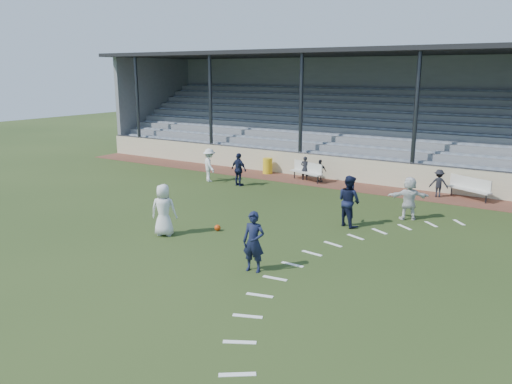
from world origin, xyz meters
TOP-DOWN VIEW (x-y plane):
  - ground at (0.00, 0.00)m, footprint 90.00×90.00m
  - cinder_track at (0.00, 10.50)m, footprint 34.00×2.00m
  - retaining_wall at (0.00, 11.55)m, footprint 34.00×0.18m
  - bench_left at (-1.97, 10.49)m, footprint 2.02×1.09m
  - bench_right at (5.75, 10.94)m, footprint 1.98×1.26m
  - trash_bin at (-4.63, 10.98)m, footprint 0.53×0.53m
  - football at (-0.90, 1.39)m, footprint 0.22×0.22m
  - player_white_lead at (-2.15, 0.03)m, footprint 1.04×0.89m
  - player_navy_lead at (2.15, -1.00)m, footprint 0.70×0.52m
  - player_navy_mid at (2.76, 4.42)m, footprint 1.12×1.02m
  - player_white_wing at (-6.13, 7.73)m, footprint 1.25×1.14m
  - player_navy_wing at (-4.29, 7.69)m, footprint 1.01×0.56m
  - player_white_back at (4.37, 6.41)m, footprint 1.59×1.15m
  - sub_left_near at (-2.13, 10.56)m, footprint 0.49×0.37m
  - sub_left_far at (-1.27, 10.56)m, footprint 0.67×0.28m
  - sub_right at (4.53, 10.56)m, footprint 0.88×0.61m
  - grandstand at (0.01, 16.26)m, footprint 34.60×9.00m
  - penalty_arc at (4.12, 0.00)m, footprint 3.89×14.63m

SIDE VIEW (x-z plane):
  - ground at x=0.00m, z-range 0.00..0.00m
  - penalty_arc at x=4.12m, z-range 0.00..0.01m
  - cinder_track at x=0.00m, z-range 0.00..0.02m
  - football at x=-0.90m, z-range 0.00..0.22m
  - trash_bin at x=-4.63m, z-range 0.02..0.86m
  - bench_left at x=-1.97m, z-range 0.11..1.06m
  - bench_right at x=5.75m, z-range 0.11..1.06m
  - sub_left_far at x=-1.27m, z-range 0.02..1.16m
  - retaining_wall at x=0.00m, z-range 0.00..1.20m
  - sub_left_near at x=-2.13m, z-range 0.02..1.25m
  - sub_right at x=4.53m, z-range 0.02..1.26m
  - player_navy_wing at x=-4.29m, z-range 0.00..1.62m
  - player_white_back at x=4.37m, z-range 0.00..1.66m
  - player_white_wing at x=-6.13m, z-range 0.00..1.69m
  - player_navy_lead at x=2.15m, z-range 0.00..1.73m
  - player_white_lead at x=-2.15m, z-range 0.00..1.79m
  - player_navy_mid at x=2.76m, z-range 0.00..1.87m
  - grandstand at x=0.01m, z-range -1.10..5.51m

